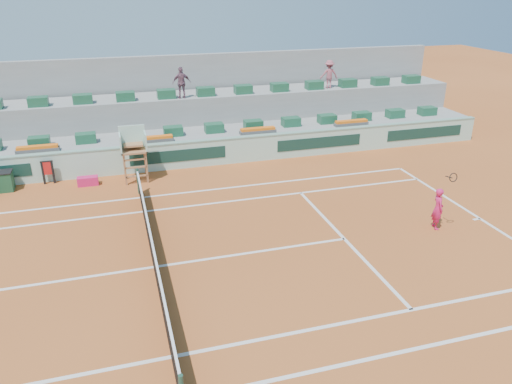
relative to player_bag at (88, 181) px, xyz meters
The scene contains 17 objects.
ground 7.75m from the player_bag, 74.77° to the right, with size 90.00×90.00×0.00m, color #A04B1F.
seating_tier_lower 3.84m from the player_bag, 57.76° to the left, with size 36.00×4.00×1.20m, color gray.
seating_tier_upper 5.35m from the player_bag, 67.14° to the left, with size 36.00×2.40×2.60m, color gray.
stadium_back_wall 7.03m from the player_bag, 72.43° to the left, with size 36.00×0.40×4.40m, color gray.
player_bag is the anchor object (origin of this frame).
spectator_mid 7.01m from the player_bag, 39.66° to the left, with size 0.91×0.38×1.55m, color #744D5E.
spectator_right 13.95m from the player_bag, 18.34° to the left, with size 0.97×0.56×1.50m, color #A0505C.
court_lines 7.75m from the player_bag, 74.77° to the right, with size 23.89×11.09×0.01m.
tennis_net 7.75m from the player_bag, 74.77° to the right, with size 0.10×11.97×1.10m.
advertising_hoarding 2.34m from the player_bag, 26.43° to the left, with size 36.00×0.34×1.26m.
umpire_chair 2.44m from the player_bag, ahead, with size 1.10×0.90×2.40m.
seat_row_lower 3.33m from the player_bag, 48.82° to the left, with size 32.90×0.60×0.44m.
seat_row_upper 5.38m from the player_bag, 64.29° to the left, with size 32.90×0.60×0.44m.
flower_planters 1.98m from the player_bag, 70.69° to the left, with size 26.80×0.36×0.28m.
drink_cooler_a 3.36m from the player_bag, behind, with size 0.80×0.69×0.84m.
towel_rack 1.78m from the player_bag, 157.20° to the left, with size 0.51×0.09×1.03m.
tennis_player 14.14m from the player_bag, 32.67° to the right, with size 0.48×0.87×2.28m.
Camera 1 is at (-0.69, -13.49, 8.16)m, focal length 35.00 mm.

